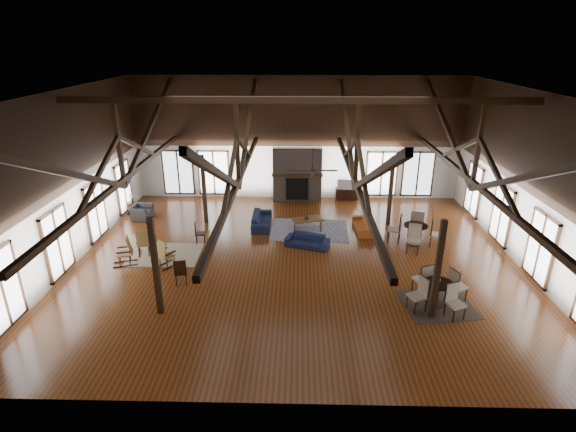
{
  "coord_description": "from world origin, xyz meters",
  "views": [
    {
      "loc": [
        0.06,
        -14.77,
        7.62
      ],
      "look_at": [
        -0.32,
        1.0,
        1.34
      ],
      "focal_mm": 28.0,
      "sensor_mm": 36.0,
      "label": 1
    }
  ],
  "objects_px": {
    "sofa_navy_front": "(307,241)",
    "cafe_table_near": "(438,289)",
    "coffee_table": "(308,220)",
    "armchair": "(142,212)",
    "cafe_table_far": "(415,231)",
    "tv_console": "(346,194)",
    "sofa_orange": "(363,225)",
    "sofa_navy_left": "(262,220)"
  },
  "relations": [
    {
      "from": "armchair",
      "to": "cafe_table_near",
      "type": "relative_size",
      "value": 0.47
    },
    {
      "from": "sofa_navy_front",
      "to": "sofa_navy_left",
      "type": "bearing_deg",
      "value": 152.75
    },
    {
      "from": "coffee_table",
      "to": "tv_console",
      "type": "distance_m",
      "value": 4.43
    },
    {
      "from": "cafe_table_near",
      "to": "sofa_orange",
      "type": "bearing_deg",
      "value": 104.74
    },
    {
      "from": "sofa_navy_left",
      "to": "armchair",
      "type": "height_order",
      "value": "armchair"
    },
    {
      "from": "sofa_orange",
      "to": "cafe_table_far",
      "type": "distance_m",
      "value": 2.28
    },
    {
      "from": "coffee_table",
      "to": "cafe_table_near",
      "type": "bearing_deg",
      "value": -75.72
    },
    {
      "from": "armchair",
      "to": "coffee_table",
      "type": "bearing_deg",
      "value": -92.18
    },
    {
      "from": "sofa_navy_left",
      "to": "cafe_table_far",
      "type": "bearing_deg",
      "value": -105.34
    },
    {
      "from": "cafe_table_far",
      "to": "sofa_navy_left",
      "type": "bearing_deg",
      "value": 164.75
    },
    {
      "from": "armchair",
      "to": "cafe_table_near",
      "type": "xyz_separation_m",
      "value": [
        11.32,
        -6.77,
        0.22
      ]
    },
    {
      "from": "cafe_table_far",
      "to": "tv_console",
      "type": "height_order",
      "value": "cafe_table_far"
    },
    {
      "from": "sofa_navy_left",
      "to": "sofa_orange",
      "type": "bearing_deg",
      "value": -95.18
    },
    {
      "from": "sofa_navy_front",
      "to": "sofa_navy_left",
      "type": "height_order",
      "value": "sofa_navy_left"
    },
    {
      "from": "sofa_navy_front",
      "to": "coffee_table",
      "type": "bearing_deg",
      "value": 107.49
    },
    {
      "from": "tv_console",
      "to": "coffee_table",
      "type": "bearing_deg",
      "value": -117.24
    },
    {
      "from": "coffee_table",
      "to": "armchair",
      "type": "xyz_separation_m",
      "value": [
        -7.47,
        1.08,
        -0.13
      ]
    },
    {
      "from": "armchair",
      "to": "cafe_table_near",
      "type": "bearing_deg",
      "value": -114.8
    },
    {
      "from": "coffee_table",
      "to": "cafe_table_far",
      "type": "xyz_separation_m",
      "value": [
        4.2,
        -1.32,
        0.12
      ]
    },
    {
      "from": "cafe_table_far",
      "to": "tv_console",
      "type": "relative_size",
      "value": 2.01
    },
    {
      "from": "cafe_table_near",
      "to": "tv_console",
      "type": "distance_m",
      "value": 9.8
    },
    {
      "from": "cafe_table_near",
      "to": "cafe_table_far",
      "type": "distance_m",
      "value": 4.38
    },
    {
      "from": "armchair",
      "to": "tv_console",
      "type": "distance_m",
      "value": 9.91
    },
    {
      "from": "sofa_navy_left",
      "to": "cafe_table_near",
      "type": "height_order",
      "value": "cafe_table_near"
    },
    {
      "from": "sofa_orange",
      "to": "cafe_table_near",
      "type": "bearing_deg",
      "value": 11.79
    },
    {
      "from": "sofa_orange",
      "to": "tv_console",
      "type": "bearing_deg",
      "value": -178.1
    },
    {
      "from": "sofa_orange",
      "to": "armchair",
      "type": "height_order",
      "value": "armchair"
    },
    {
      "from": "sofa_navy_front",
      "to": "sofa_orange",
      "type": "relative_size",
      "value": 0.97
    },
    {
      "from": "cafe_table_far",
      "to": "cafe_table_near",
      "type": "bearing_deg",
      "value": -94.63
    },
    {
      "from": "sofa_navy_left",
      "to": "coffee_table",
      "type": "distance_m",
      "value": 2.02
    },
    {
      "from": "armchair",
      "to": "cafe_table_far",
      "type": "height_order",
      "value": "cafe_table_far"
    },
    {
      "from": "armchair",
      "to": "tv_console",
      "type": "relative_size",
      "value": 0.88
    },
    {
      "from": "sofa_orange",
      "to": "coffee_table",
      "type": "relative_size",
      "value": 1.21
    },
    {
      "from": "sofa_navy_left",
      "to": "cafe_table_far",
      "type": "relative_size",
      "value": 0.9
    },
    {
      "from": "armchair",
      "to": "sofa_orange",
      "type": "bearing_deg",
      "value": -90.35
    },
    {
      "from": "coffee_table",
      "to": "armchair",
      "type": "relative_size",
      "value": 1.52
    },
    {
      "from": "cafe_table_near",
      "to": "cafe_table_far",
      "type": "relative_size",
      "value": 0.93
    },
    {
      "from": "tv_console",
      "to": "sofa_orange",
      "type": "bearing_deg",
      "value": -85.15
    },
    {
      "from": "sofa_navy_front",
      "to": "cafe_table_near",
      "type": "height_order",
      "value": "cafe_table_near"
    },
    {
      "from": "sofa_orange",
      "to": "coffee_table",
      "type": "bearing_deg",
      "value": -93.52
    },
    {
      "from": "cafe_table_near",
      "to": "cafe_table_far",
      "type": "height_order",
      "value": "cafe_table_far"
    },
    {
      "from": "sofa_orange",
      "to": "armchair",
      "type": "bearing_deg",
      "value": -99.38
    }
  ]
}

